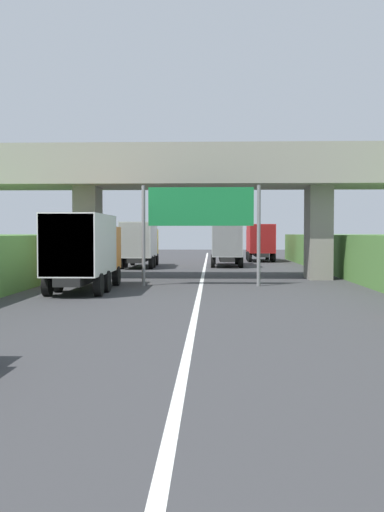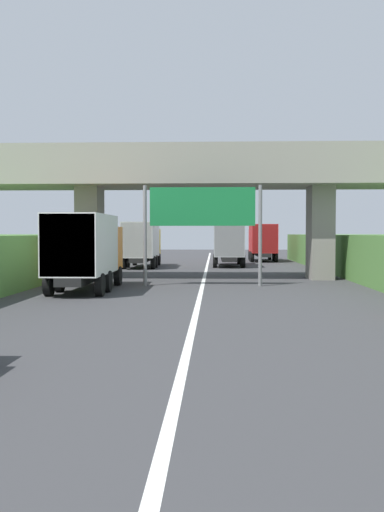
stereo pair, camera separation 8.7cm
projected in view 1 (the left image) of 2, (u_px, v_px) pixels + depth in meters
The scene contains 7 objects.
lane_centre_stripe at pixel (200, 292), 25.72m from camera, with size 0.20×103.73×0.01m, color white.
overpass_bridge at pixel (202, 181), 33.46m from camera, with size 40.00×4.80×7.48m.
overhead_highway_sign at pixel (201, 212), 28.77m from camera, with size 5.88×0.18×4.98m.
truck_red at pixel (260, 241), 54.97m from camera, with size 2.44×7.30×3.44m.
truck_silver at pixel (226, 242), 46.45m from camera, with size 2.44×7.30×3.44m.
truck_yellow at pixel (140, 242), 44.75m from camera, with size 2.44×7.30×3.44m.
truck_orange at pixel (85, 248), 26.36m from camera, with size 2.44×7.30×3.44m.
Camera 1 is at (0.53, 6.23, 2.61)m, focal length 40.95 mm.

